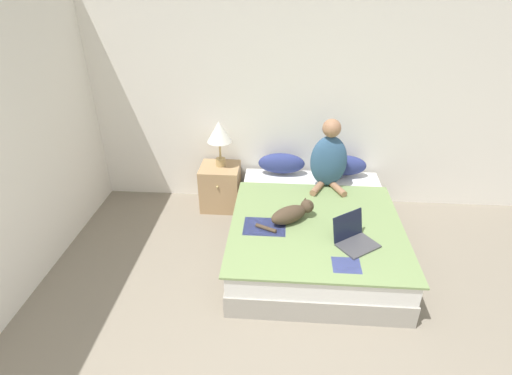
{
  "coord_description": "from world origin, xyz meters",
  "views": [
    {
      "loc": [
        -0.06,
        -1.12,
        2.58
      ],
      "look_at": [
        -0.29,
        2.06,
        0.79
      ],
      "focal_mm": 28.0,
      "sensor_mm": 36.0,
      "label": 1
    }
  ],
  "objects_px": {
    "laptop_open": "(354,238)",
    "table_lamp": "(219,133)",
    "person_sitting": "(329,159)",
    "pillow_far": "(343,165)",
    "nightstand": "(221,187)",
    "bed": "(314,232)",
    "cat_tabby": "(292,213)",
    "pillow_near": "(281,163)"
  },
  "relations": [
    {
      "from": "laptop_open",
      "to": "table_lamp",
      "type": "distance_m",
      "value": 1.91
    },
    {
      "from": "person_sitting",
      "to": "pillow_far",
      "type": "bearing_deg",
      "value": 53.11
    },
    {
      "from": "pillow_far",
      "to": "nightstand",
      "type": "bearing_deg",
      "value": -176.59
    },
    {
      "from": "laptop_open",
      "to": "table_lamp",
      "type": "bearing_deg",
      "value": 101.13
    },
    {
      "from": "person_sitting",
      "to": "laptop_open",
      "type": "distance_m",
      "value": 1.09
    },
    {
      "from": "bed",
      "to": "person_sitting",
      "type": "relative_size",
      "value": 2.58
    },
    {
      "from": "person_sitting",
      "to": "cat_tabby",
      "type": "distance_m",
      "value": 0.87
    },
    {
      "from": "table_lamp",
      "to": "person_sitting",
      "type": "bearing_deg",
      "value": -10.03
    },
    {
      "from": "nightstand",
      "to": "table_lamp",
      "type": "height_order",
      "value": "table_lamp"
    },
    {
      "from": "bed",
      "to": "nightstand",
      "type": "distance_m",
      "value": 1.32
    },
    {
      "from": "nightstand",
      "to": "pillow_far",
      "type": "bearing_deg",
      "value": 3.41
    },
    {
      "from": "bed",
      "to": "table_lamp",
      "type": "xyz_separation_m",
      "value": [
        -1.05,
        0.81,
        0.71
      ]
    },
    {
      "from": "person_sitting",
      "to": "table_lamp",
      "type": "distance_m",
      "value": 1.24
    },
    {
      "from": "pillow_near",
      "to": "nightstand",
      "type": "height_order",
      "value": "pillow_near"
    },
    {
      "from": "pillow_near",
      "to": "laptop_open",
      "type": "relative_size",
      "value": 1.22
    },
    {
      "from": "person_sitting",
      "to": "table_lamp",
      "type": "relative_size",
      "value": 1.41
    },
    {
      "from": "table_lamp",
      "to": "pillow_far",
      "type": "bearing_deg",
      "value": 2.1
    },
    {
      "from": "cat_tabby",
      "to": "table_lamp",
      "type": "distance_m",
      "value": 1.32
    },
    {
      "from": "bed",
      "to": "pillow_far",
      "type": "relative_size",
      "value": 3.67
    },
    {
      "from": "cat_tabby",
      "to": "nightstand",
      "type": "distance_m",
      "value": 1.27
    },
    {
      "from": "person_sitting",
      "to": "laptop_open",
      "type": "relative_size",
      "value": 1.74
    },
    {
      "from": "pillow_far",
      "to": "table_lamp",
      "type": "relative_size",
      "value": 0.99
    },
    {
      "from": "bed",
      "to": "laptop_open",
      "type": "relative_size",
      "value": 4.49
    },
    {
      "from": "person_sitting",
      "to": "nightstand",
      "type": "xyz_separation_m",
      "value": [
        -1.22,
        0.18,
        -0.5
      ]
    },
    {
      "from": "person_sitting",
      "to": "table_lamp",
      "type": "xyz_separation_m",
      "value": [
        -1.21,
        0.21,
        0.17
      ]
    },
    {
      "from": "pillow_near",
      "to": "person_sitting",
      "type": "height_order",
      "value": "person_sitting"
    },
    {
      "from": "pillow_near",
      "to": "pillow_far",
      "type": "height_order",
      "value": "same"
    },
    {
      "from": "pillow_far",
      "to": "table_lamp",
      "type": "xyz_separation_m",
      "value": [
        -1.41,
        -0.05,
        0.37
      ]
    },
    {
      "from": "nightstand",
      "to": "table_lamp",
      "type": "bearing_deg",
      "value": 73.77
    },
    {
      "from": "bed",
      "to": "pillow_near",
      "type": "height_order",
      "value": "pillow_near"
    },
    {
      "from": "table_lamp",
      "to": "cat_tabby",
      "type": "bearing_deg",
      "value": -49.2
    },
    {
      "from": "pillow_far",
      "to": "cat_tabby",
      "type": "distance_m",
      "value": 1.16
    },
    {
      "from": "laptop_open",
      "to": "nightstand",
      "type": "height_order",
      "value": "laptop_open"
    },
    {
      "from": "cat_tabby",
      "to": "laptop_open",
      "type": "xyz_separation_m",
      "value": [
        0.54,
        -0.31,
        -0.03
      ]
    },
    {
      "from": "laptop_open",
      "to": "cat_tabby",
      "type": "bearing_deg",
      "value": 114.07
    },
    {
      "from": "bed",
      "to": "pillow_far",
      "type": "height_order",
      "value": "pillow_far"
    },
    {
      "from": "nightstand",
      "to": "pillow_near",
      "type": "bearing_deg",
      "value": 6.75
    },
    {
      "from": "pillow_near",
      "to": "nightstand",
      "type": "xyz_separation_m",
      "value": [
        -0.71,
        -0.08,
        -0.29
      ]
    },
    {
      "from": "bed",
      "to": "person_sitting",
      "type": "height_order",
      "value": "person_sitting"
    },
    {
      "from": "pillow_near",
      "to": "table_lamp",
      "type": "relative_size",
      "value": 0.99
    },
    {
      "from": "bed",
      "to": "nightstand",
      "type": "bearing_deg",
      "value": 143.88
    },
    {
      "from": "bed",
      "to": "laptop_open",
      "type": "distance_m",
      "value": 0.61
    }
  ]
}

